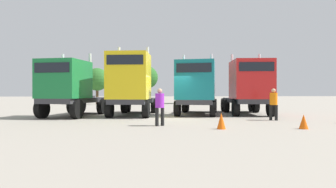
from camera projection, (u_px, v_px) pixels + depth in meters
ground at (169, 117)px, 16.44m from camera, size 200.00×200.00×0.00m
semi_truck_green at (70, 87)px, 16.82m from camera, size 4.03×6.25×3.99m
semi_truck_yellow at (131, 85)px, 17.30m from camera, size 3.54×6.70×4.48m
semi_truck_teal at (196, 88)px, 18.07m from camera, size 4.09×6.38×4.10m
semi_truck_red at (249, 87)px, 18.29m from camera, size 3.32×6.09×4.19m
visitor_in_hivis at (274, 102)px, 14.74m from camera, size 0.55×0.55×1.71m
visitor_with_camera at (160, 104)px, 12.24m from camera, size 0.53×0.53×1.68m
traffic_cone_mid at (304, 122)px, 11.20m from camera, size 0.36×0.36×0.60m
traffic_cone_far at (221, 121)px, 11.17m from camera, size 0.36×0.36×0.67m
oak_far_left at (97, 80)px, 35.67m from camera, size 2.97×2.97×4.73m
oak_far_centre at (147, 78)px, 37.03m from camera, size 3.10×3.10×5.13m
oak_far_right at (197, 74)px, 37.99m from camera, size 3.91×3.91×6.04m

